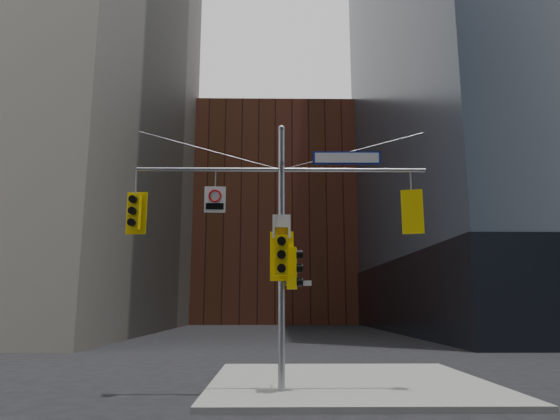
{
  "coord_description": "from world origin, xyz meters",
  "views": [
    {
      "loc": [
        -0.22,
        -11.36,
        2.33
      ],
      "look_at": [
        -0.04,
        2.0,
        4.87
      ],
      "focal_mm": 32.0,
      "sensor_mm": 36.0,
      "label": 1
    }
  ],
  "objects_px": {
    "traffic_light_pole_side": "(294,268)",
    "traffic_light_west_arm": "(135,212)",
    "signal_assembly": "(281,226)",
    "regulatory_sign_arm": "(215,199)",
    "traffic_light_east_arm": "(412,213)",
    "traffic_light_pole_front": "(282,255)",
    "street_sign_blade": "(347,158)"
  },
  "relations": [
    {
      "from": "traffic_light_pole_side",
      "to": "traffic_light_west_arm",
      "type": "bearing_deg",
      "value": 95.81
    },
    {
      "from": "signal_assembly",
      "to": "regulatory_sign_arm",
      "type": "xyz_separation_m",
      "value": [
        -1.82,
        -0.02,
        0.76
      ]
    },
    {
      "from": "traffic_light_east_arm",
      "to": "regulatory_sign_arm",
      "type": "distance_m",
      "value": 5.41
    },
    {
      "from": "traffic_light_pole_side",
      "to": "traffic_light_pole_front",
      "type": "height_order",
      "value": "traffic_light_pole_front"
    },
    {
      "from": "traffic_light_pole_front",
      "to": "regulatory_sign_arm",
      "type": "xyz_separation_m",
      "value": [
        -1.82,
        0.25,
        1.58
      ]
    },
    {
      "from": "traffic_light_east_arm",
      "to": "street_sign_blade",
      "type": "xyz_separation_m",
      "value": [
        -1.76,
        0.0,
        1.55
      ]
    },
    {
      "from": "traffic_light_pole_side",
      "to": "regulatory_sign_arm",
      "type": "distance_m",
      "value": 2.86
    },
    {
      "from": "traffic_light_west_arm",
      "to": "signal_assembly",
      "type": "bearing_deg",
      "value": 3.92
    },
    {
      "from": "traffic_light_west_arm",
      "to": "traffic_light_pole_side",
      "type": "bearing_deg",
      "value": 3.96
    },
    {
      "from": "traffic_light_west_arm",
      "to": "traffic_light_pole_side",
      "type": "height_order",
      "value": "traffic_light_west_arm"
    },
    {
      "from": "traffic_light_west_arm",
      "to": "street_sign_blade",
      "type": "distance_m",
      "value": 6.02
    },
    {
      "from": "traffic_light_pole_front",
      "to": "street_sign_blade",
      "type": "relative_size",
      "value": 0.69
    },
    {
      "from": "traffic_light_west_arm",
      "to": "traffic_light_east_arm",
      "type": "bearing_deg",
      "value": 4.02
    },
    {
      "from": "signal_assembly",
      "to": "regulatory_sign_arm",
      "type": "height_order",
      "value": "signal_assembly"
    },
    {
      "from": "signal_assembly",
      "to": "traffic_light_west_arm",
      "type": "height_order",
      "value": "signal_assembly"
    },
    {
      "from": "traffic_light_west_arm",
      "to": "regulatory_sign_arm",
      "type": "xyz_separation_m",
      "value": [
        2.18,
        -0.03,
        0.37
      ]
    },
    {
      "from": "traffic_light_pole_side",
      "to": "street_sign_blade",
      "type": "bearing_deg",
      "value": -84.01
    },
    {
      "from": "regulatory_sign_arm",
      "to": "signal_assembly",
      "type": "bearing_deg",
      "value": -1.23
    },
    {
      "from": "traffic_light_pole_side",
      "to": "traffic_light_east_arm",
      "type": "bearing_deg",
      "value": -84.06
    },
    {
      "from": "signal_assembly",
      "to": "traffic_light_pole_side",
      "type": "distance_m",
      "value": 1.18
    },
    {
      "from": "traffic_light_east_arm",
      "to": "traffic_light_pole_front",
      "type": "bearing_deg",
      "value": 18.93
    },
    {
      "from": "traffic_light_east_arm",
      "to": "traffic_light_pole_side",
      "type": "height_order",
      "value": "traffic_light_east_arm"
    },
    {
      "from": "traffic_light_west_arm",
      "to": "traffic_light_east_arm",
      "type": "distance_m",
      "value": 7.58
    },
    {
      "from": "traffic_light_pole_front",
      "to": "street_sign_blade",
      "type": "distance_m",
      "value": 3.31
    },
    {
      "from": "signal_assembly",
      "to": "traffic_light_pole_front",
      "type": "bearing_deg",
      "value": -89.95
    },
    {
      "from": "traffic_light_west_arm",
      "to": "traffic_light_pole_side",
      "type": "xyz_separation_m",
      "value": [
        4.32,
        -0.01,
        -1.52
      ]
    },
    {
      "from": "street_sign_blade",
      "to": "regulatory_sign_arm",
      "type": "relative_size",
      "value": 2.61
    },
    {
      "from": "traffic_light_pole_front",
      "to": "regulatory_sign_arm",
      "type": "bearing_deg",
      "value": 174.41
    },
    {
      "from": "traffic_light_pole_front",
      "to": "street_sign_blade",
      "type": "bearing_deg",
      "value": 10.54
    },
    {
      "from": "traffic_light_west_arm",
      "to": "traffic_light_pole_front",
      "type": "distance_m",
      "value": 4.18
    },
    {
      "from": "traffic_light_east_arm",
      "to": "traffic_light_pole_front",
      "type": "distance_m",
      "value": 3.79
    },
    {
      "from": "traffic_light_west_arm",
      "to": "traffic_light_east_arm",
      "type": "xyz_separation_m",
      "value": [
        7.58,
        -0.01,
        0.0
      ]
    }
  ]
}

